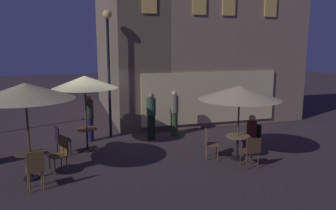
{
  "coord_description": "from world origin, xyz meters",
  "views": [
    {
      "loc": [
        -0.89,
        -11.07,
        3.37
      ],
      "look_at": [
        2.14,
        -1.06,
        1.48
      ],
      "focal_mm": 35.43,
      "sensor_mm": 36.0,
      "label": 1
    }
  ],
  "objects_px": {
    "cafe_table_2": "(87,135)",
    "patio_umbrella_1": "(240,93)",
    "cafe_chair_4": "(209,141)",
    "patron_standing_2": "(151,116)",
    "cafe_chair_2": "(251,149)",
    "cafe_chair_0": "(35,167)",
    "cafe_chair_5": "(60,138)",
    "cafe_table_0": "(30,159)",
    "cafe_chair_1": "(61,151)",
    "patron_standing_1": "(174,113)",
    "patio_umbrella_2": "(85,82)",
    "patio_umbrella_0": "(25,92)",
    "cafe_table_1": "(238,142)",
    "patron_standing_3": "(89,118)",
    "cafe_chair_3": "(253,136)",
    "street_lamp_near_corner": "(108,51)",
    "patron_seated_0": "(251,132)"
  },
  "relations": [
    {
      "from": "cafe_table_1",
      "to": "patio_umbrella_0",
      "type": "xyz_separation_m",
      "value": [
        -5.76,
        0.17,
        1.73
      ]
    },
    {
      "from": "cafe_chair_0",
      "to": "cafe_chair_5",
      "type": "height_order",
      "value": "cafe_chair_0"
    },
    {
      "from": "patio_umbrella_0",
      "to": "cafe_chair_3",
      "type": "bearing_deg",
      "value": 1.93
    },
    {
      "from": "cafe_table_1",
      "to": "patio_umbrella_1",
      "type": "distance_m",
      "value": 1.49
    },
    {
      "from": "street_lamp_near_corner",
      "to": "patron_standing_1",
      "type": "distance_m",
      "value": 3.31
    },
    {
      "from": "cafe_chair_0",
      "to": "patron_standing_2",
      "type": "bearing_deg",
      "value": -60.15
    },
    {
      "from": "patio_umbrella_1",
      "to": "patio_umbrella_0",
      "type": "bearing_deg",
      "value": 178.32
    },
    {
      "from": "cafe_chair_2",
      "to": "cafe_table_0",
      "type": "bearing_deg",
      "value": 80.55
    },
    {
      "from": "patio_umbrella_1",
      "to": "patron_standing_1",
      "type": "relative_size",
      "value": 1.41
    },
    {
      "from": "cafe_table_1",
      "to": "patron_standing_3",
      "type": "relative_size",
      "value": 0.43
    },
    {
      "from": "cafe_chair_4",
      "to": "cafe_table_0",
      "type": "bearing_deg",
      "value": -159.46
    },
    {
      "from": "cafe_chair_0",
      "to": "cafe_chair_4",
      "type": "relative_size",
      "value": 1.07
    },
    {
      "from": "cafe_table_0",
      "to": "patron_standing_1",
      "type": "xyz_separation_m",
      "value": [
        4.77,
        2.92,
        0.33
      ]
    },
    {
      "from": "cafe_chair_4",
      "to": "patron_standing_1",
      "type": "bearing_deg",
      "value": 113.05
    },
    {
      "from": "patio_umbrella_2",
      "to": "cafe_chair_4",
      "type": "height_order",
      "value": "patio_umbrella_2"
    },
    {
      "from": "patio_umbrella_1",
      "to": "patron_standing_2",
      "type": "relative_size",
      "value": 1.4
    },
    {
      "from": "cafe_table_0",
      "to": "cafe_table_2",
      "type": "height_order",
      "value": "cafe_table_2"
    },
    {
      "from": "cafe_table_2",
      "to": "patron_seated_0",
      "type": "distance_m",
      "value": 5.19
    },
    {
      "from": "cafe_chair_0",
      "to": "patron_seated_0",
      "type": "xyz_separation_m",
      "value": [
        6.19,
        0.91,
        0.11
      ]
    },
    {
      "from": "patio_umbrella_0",
      "to": "patio_umbrella_1",
      "type": "xyz_separation_m",
      "value": [
        5.76,
        -0.17,
        -0.24
      ]
    },
    {
      "from": "patio_umbrella_0",
      "to": "patio_umbrella_2",
      "type": "bearing_deg",
      "value": 52.35
    },
    {
      "from": "patio_umbrella_2",
      "to": "cafe_chair_4",
      "type": "distance_m",
      "value": 4.26
    },
    {
      "from": "patio_umbrella_1",
      "to": "patio_umbrella_2",
      "type": "bearing_deg",
      "value": 153.44
    },
    {
      "from": "patio_umbrella_1",
      "to": "patron_standing_2",
      "type": "height_order",
      "value": "patio_umbrella_1"
    },
    {
      "from": "cafe_chair_3",
      "to": "cafe_chair_4",
      "type": "xyz_separation_m",
      "value": [
        -1.56,
        -0.11,
        -0.0
      ]
    },
    {
      "from": "patron_standing_3",
      "to": "patron_standing_1",
      "type": "bearing_deg",
      "value": 44.16
    },
    {
      "from": "cafe_table_2",
      "to": "patio_umbrella_1",
      "type": "distance_m",
      "value": 4.98
    },
    {
      "from": "patio_umbrella_1",
      "to": "cafe_chair_4",
      "type": "xyz_separation_m",
      "value": [
        -0.8,
        0.28,
        -1.47
      ]
    },
    {
      "from": "patio_umbrella_0",
      "to": "cafe_chair_0",
      "type": "bearing_deg",
      "value": -76.57
    },
    {
      "from": "cafe_chair_0",
      "to": "cafe_chair_2",
      "type": "height_order",
      "value": "cafe_chair_0"
    },
    {
      "from": "patio_umbrella_2",
      "to": "cafe_chair_0",
      "type": "height_order",
      "value": "patio_umbrella_2"
    },
    {
      "from": "cafe_table_0",
      "to": "patio_umbrella_0",
      "type": "relative_size",
      "value": 0.3
    },
    {
      "from": "cafe_table_2",
      "to": "cafe_chair_2",
      "type": "xyz_separation_m",
      "value": [
        4.25,
        -2.9,
        0.02
      ]
    },
    {
      "from": "cafe_table_1",
      "to": "cafe_chair_5",
      "type": "bearing_deg",
      "value": 159.27
    },
    {
      "from": "cafe_chair_1",
      "to": "cafe_chair_4",
      "type": "bearing_deg",
      "value": 150.46
    },
    {
      "from": "patron_seated_0",
      "to": "patron_standing_3",
      "type": "height_order",
      "value": "patron_standing_3"
    },
    {
      "from": "patron_standing_1",
      "to": "patron_standing_3",
      "type": "bearing_deg",
      "value": 14.77
    },
    {
      "from": "cafe_table_1",
      "to": "patron_standing_3",
      "type": "bearing_deg",
      "value": 141.76
    },
    {
      "from": "cafe_chair_4",
      "to": "patron_standing_2",
      "type": "distance_m",
      "value": 2.8
    },
    {
      "from": "cafe_chair_2",
      "to": "patron_standing_2",
      "type": "relative_size",
      "value": 0.51
    },
    {
      "from": "cafe_chair_1",
      "to": "cafe_chair_0",
      "type": "bearing_deg",
      "value": 37.8
    },
    {
      "from": "street_lamp_near_corner",
      "to": "cafe_chair_0",
      "type": "height_order",
      "value": "street_lamp_near_corner"
    },
    {
      "from": "patio_umbrella_2",
      "to": "cafe_chair_5",
      "type": "xyz_separation_m",
      "value": [
        -0.81,
        -0.21,
        -1.68
      ]
    },
    {
      "from": "street_lamp_near_corner",
      "to": "patron_standing_2",
      "type": "xyz_separation_m",
      "value": [
        1.38,
        -0.68,
        -2.3
      ]
    },
    {
      "from": "cafe_table_0",
      "to": "cafe_chair_0",
      "type": "xyz_separation_m",
      "value": [
        0.18,
        -0.77,
        0.06
      ]
    },
    {
      "from": "cafe_table_1",
      "to": "patio_umbrella_2",
      "type": "height_order",
      "value": "patio_umbrella_2"
    },
    {
      "from": "patio_umbrella_1",
      "to": "cafe_chair_2",
      "type": "bearing_deg",
      "value": -89.83
    },
    {
      "from": "street_lamp_near_corner",
      "to": "cafe_chair_2",
      "type": "xyz_separation_m",
      "value": [
        3.33,
        -4.28,
        -2.63
      ]
    },
    {
      "from": "cafe_table_2",
      "to": "patron_standing_1",
      "type": "height_order",
      "value": "patron_standing_1"
    },
    {
      "from": "cafe_table_1",
      "to": "cafe_chair_5",
      "type": "relative_size",
      "value": 0.79
    }
  ]
}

